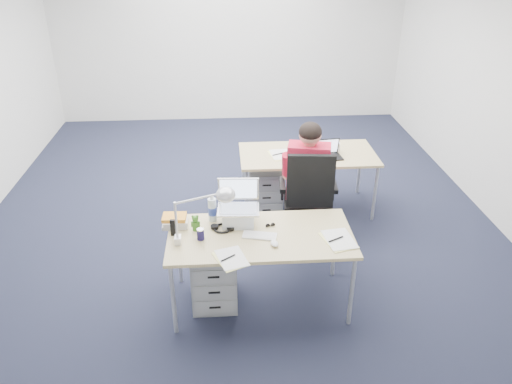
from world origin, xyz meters
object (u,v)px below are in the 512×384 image
(computer_mouse, at_px, (274,244))
(book_stack, at_px, (175,221))
(far_cup, at_px, (337,147))
(sunglasses, at_px, (270,225))
(office_chair, at_px, (307,218))
(can_koozie, at_px, (201,234))
(bear_figurine, at_px, (195,223))
(drawer_pedestal_near, at_px, (214,275))
(wireless_keyboard, at_px, (260,235))
(headphones, at_px, (223,228))
(drawer_pedestal_far, at_px, (265,188))
(seated_person, at_px, (308,180))
(desk_lamp, at_px, (195,215))
(desk_near, at_px, (260,239))
(water_bottle, at_px, (212,208))
(desk_far, at_px, (308,157))
(silver_laptop, at_px, (238,204))
(dark_laptop, at_px, (329,149))
(cordless_phone, at_px, (173,228))

(computer_mouse, relative_size, book_stack, 0.45)
(far_cup, bearing_deg, sunglasses, -120.03)
(office_chair, distance_m, sunglasses, 1.01)
(can_koozie, height_order, bear_figurine, bear_figurine)
(drawer_pedestal_near, distance_m, bear_figurine, 0.55)
(wireless_keyboard, distance_m, headphones, 0.34)
(drawer_pedestal_far, bearing_deg, can_koozie, -111.43)
(seated_person, distance_m, desk_lamp, 1.68)
(office_chair, bearing_deg, sunglasses, -115.44)
(drawer_pedestal_near, bearing_deg, seated_person, 46.11)
(drawer_pedestal_near, distance_m, far_cup, 2.30)
(drawer_pedestal_far, relative_size, desk_lamp, 1.04)
(desk_lamp, bearing_deg, office_chair, 54.47)
(desk_near, bearing_deg, bear_figurine, 168.57)
(water_bottle, bearing_deg, desk_near, -33.46)
(desk_far, relative_size, can_koozie, 15.65)
(drawer_pedestal_near, height_order, desk_lamp, desk_lamp)
(silver_laptop, xyz_separation_m, water_bottle, (-0.23, 0.07, -0.07))
(headphones, height_order, dark_laptop, dark_laptop)
(desk_near, height_order, sunglasses, sunglasses)
(bear_figurine, bearing_deg, cordless_phone, -163.21)
(book_stack, bearing_deg, desk_lamp, -54.50)
(office_chair, distance_m, silver_laptop, 1.20)
(desk_far, distance_m, headphones, 1.92)
(far_cup, bearing_deg, desk_lamp, -130.64)
(headphones, bearing_deg, far_cup, 64.50)
(dark_laptop, bearing_deg, bear_figurine, -142.51)
(drawer_pedestal_near, height_order, can_koozie, can_koozie)
(computer_mouse, bearing_deg, desk_near, 109.66)
(office_chair, height_order, sunglasses, office_chair)
(seated_person, bearing_deg, water_bottle, -127.96)
(cordless_phone, bearing_deg, water_bottle, 41.21)
(silver_laptop, xyz_separation_m, dark_laptop, (1.10, 1.38, -0.09))
(office_chair, relative_size, far_cup, 10.32)
(silver_laptop, xyz_separation_m, book_stack, (-0.56, -0.00, -0.14))
(office_chair, bearing_deg, can_koozie, -133.03)
(can_koozie, distance_m, dark_laptop, 2.16)
(desk_near, xyz_separation_m, computer_mouse, (0.10, -0.17, 0.06))
(silver_laptop, bearing_deg, cordless_phone, -161.10)
(headphones, relative_size, cordless_phone, 1.39)
(sunglasses, bearing_deg, drawer_pedestal_far, 72.27)
(silver_laptop, bearing_deg, water_bottle, 166.14)
(office_chair, distance_m, can_koozie, 1.52)
(computer_mouse, bearing_deg, can_koozie, 156.43)
(drawer_pedestal_near, relative_size, sunglasses, 6.12)
(silver_laptop, bearing_deg, desk_lamp, -138.49)
(drawer_pedestal_near, xyz_separation_m, desk_lamp, (-0.13, -0.14, 0.72))
(desk_lamp, xyz_separation_m, far_cup, (1.58, 1.84, -0.21))
(cordless_phone, xyz_separation_m, desk_lamp, (0.21, -0.13, 0.19))
(headphones, bearing_deg, sunglasses, 17.10)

